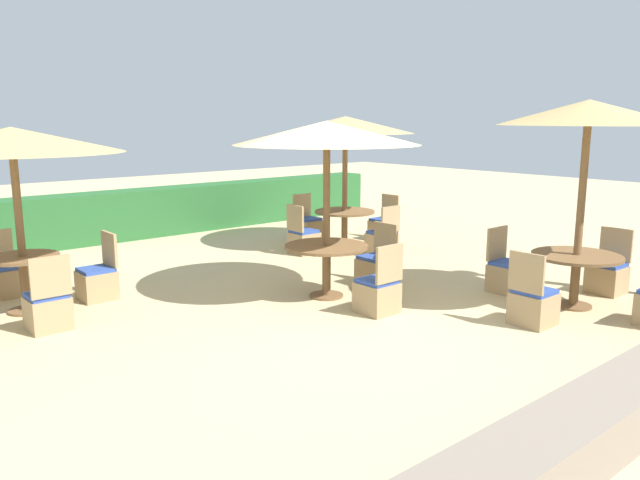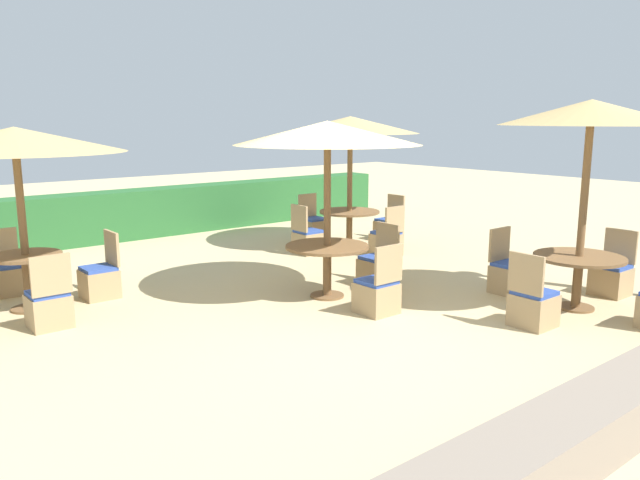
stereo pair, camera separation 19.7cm
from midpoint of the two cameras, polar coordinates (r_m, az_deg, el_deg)
ground_plane at (r=8.07m, az=3.42°, el=-6.93°), size 40.00×40.00×0.00m
hedge_row at (r=13.66m, az=-16.37°, el=2.29°), size 13.00×0.70×1.01m
stone_border at (r=6.05m, az=27.83°, el=-12.47°), size 10.00×0.56×0.42m
parasol_back_right at (r=12.03m, az=3.26°, el=10.41°), size 2.62×2.62×2.52m
round_table_back_right at (r=12.18m, az=3.17°, el=2.06°), size 1.17×1.17×0.71m
patio_chair_back_right_west at (r=11.60m, az=-0.66°, el=0.02°), size 0.46×0.46×0.93m
patio_chair_back_right_south at (r=11.53m, az=6.61°, el=-0.13°), size 0.46×0.46×0.93m
patio_chair_back_right_east at (r=12.98m, az=6.77°, el=1.14°), size 0.46×0.46×0.93m
patio_chair_back_right_north at (r=13.02m, az=-0.20°, el=1.25°), size 0.46×0.46×0.93m
parasol_back_left at (r=8.78m, az=-25.56°, el=8.22°), size 2.73×2.73×2.39m
round_table_back_left at (r=8.99m, az=-24.68°, el=-2.41°), size 0.91×0.91×0.75m
patio_chair_back_left_east at (r=9.28m, az=-18.87°, el=-3.43°), size 0.46×0.46×0.93m
patio_chair_back_left_north at (r=9.97m, az=-26.24°, el=-3.00°), size 0.46×0.46×0.93m
patio_chair_back_left_south at (r=8.19m, az=-22.90°, el=-5.63°), size 0.46×0.46×0.93m
parasol_center at (r=8.54m, az=1.36°, el=9.69°), size 2.57×2.57×2.46m
round_table_center at (r=8.74m, az=1.31°, el=-1.38°), size 1.17×1.17×0.75m
patio_chair_center_east at (r=9.48m, az=5.92°, el=-2.57°), size 0.46×0.46×0.93m
patio_chair_center_south at (r=8.12m, az=5.96°, el=-4.91°), size 0.46×0.46×0.93m
parasol_front_right at (r=8.71m, az=24.15°, el=10.49°), size 2.29×2.29×2.72m
round_table_front_right at (r=8.91m, az=23.15°, el=-2.20°), size 1.16×1.16×0.72m
patio_chair_front_right_east at (r=9.88m, az=25.62°, el=-3.06°), size 0.46×0.46×0.93m
patio_chair_front_right_west at (r=8.04m, az=19.55°, el=-5.68°), size 0.46×0.46×0.93m
patio_chair_front_right_north at (r=9.45m, az=17.48°, el=-3.08°), size 0.46×0.46×0.93m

